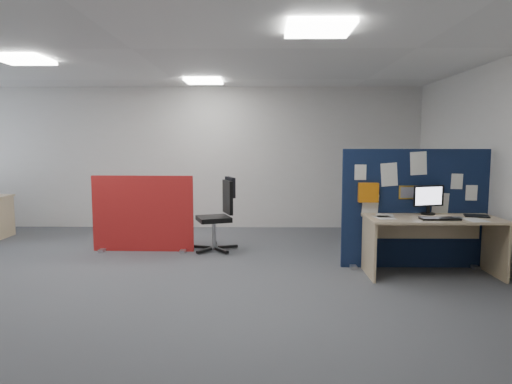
{
  "coord_description": "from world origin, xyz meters",
  "views": [
    {
      "loc": [
        1.49,
        -5.28,
        1.64
      ],
      "look_at": [
        1.4,
        0.64,
        1.0
      ],
      "focal_mm": 32.0,
      "sensor_mm": 36.0,
      "label": 1
    }
  ],
  "objects_px": {
    "main_desk": "(431,231)",
    "red_divider": "(143,214)",
    "navy_divider": "(413,208)",
    "office_chair": "(221,210)",
    "monitor_main": "(429,198)"
  },
  "relations": [
    {
      "from": "main_desk",
      "to": "red_divider",
      "type": "height_order",
      "value": "red_divider"
    },
    {
      "from": "navy_divider",
      "to": "office_chair",
      "type": "bearing_deg",
      "value": 160.05
    },
    {
      "from": "monitor_main",
      "to": "red_divider",
      "type": "distance_m",
      "value": 4.07
    },
    {
      "from": "office_chair",
      "to": "navy_divider",
      "type": "bearing_deg",
      "value": -39.64
    },
    {
      "from": "navy_divider",
      "to": "main_desk",
      "type": "bearing_deg",
      "value": -71.15
    },
    {
      "from": "navy_divider",
      "to": "main_desk",
      "type": "xyz_separation_m",
      "value": [
        0.12,
        -0.36,
        -0.23
      ]
    },
    {
      "from": "navy_divider",
      "to": "monitor_main",
      "type": "bearing_deg",
      "value": -49.05
    },
    {
      "from": "red_divider",
      "to": "office_chair",
      "type": "xyz_separation_m",
      "value": [
        1.17,
        0.09,
        0.06
      ]
    },
    {
      "from": "navy_divider",
      "to": "main_desk",
      "type": "height_order",
      "value": "navy_divider"
    },
    {
      "from": "navy_divider",
      "to": "main_desk",
      "type": "relative_size",
      "value": 1.17
    },
    {
      "from": "red_divider",
      "to": "office_chair",
      "type": "relative_size",
      "value": 1.4
    },
    {
      "from": "monitor_main",
      "to": "office_chair",
      "type": "xyz_separation_m",
      "value": [
        -2.75,
        1.11,
        -0.31
      ]
    },
    {
      "from": "main_desk",
      "to": "red_divider",
      "type": "relative_size",
      "value": 1.05
    },
    {
      "from": "main_desk",
      "to": "red_divider",
      "type": "xyz_separation_m",
      "value": [
        -3.9,
        1.22,
        0.01
      ]
    },
    {
      "from": "navy_divider",
      "to": "main_desk",
      "type": "distance_m",
      "value": 0.44
    }
  ]
}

